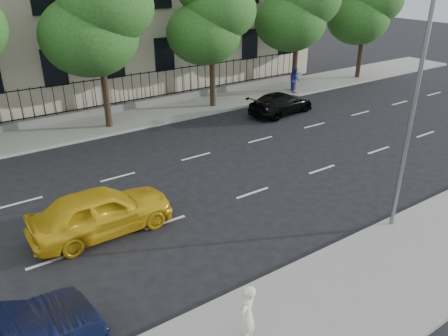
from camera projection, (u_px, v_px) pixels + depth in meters
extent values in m
plane|color=black|center=(294.00, 220.00, 15.99)|extent=(120.00, 120.00, 0.00)
cube|color=gray|center=(386.00, 277.00, 12.97)|extent=(60.00, 4.00, 0.15)
cube|color=gray|center=(137.00, 117.00, 26.43)|extent=(60.00, 4.00, 0.15)
cube|color=slate|center=(125.00, 106.00, 27.58)|extent=(30.00, 0.50, 0.40)
cube|color=black|center=(125.00, 101.00, 27.46)|extent=(28.80, 0.05, 0.05)
cube|color=black|center=(122.00, 76.00, 26.78)|extent=(28.80, 0.05, 0.05)
cylinder|color=slate|center=(412.00, 116.00, 13.78)|extent=(0.14, 0.14, 8.00)
cylinder|color=#382619|center=(106.00, 97.00, 24.07)|extent=(0.36, 0.36, 3.32)
ellipsoid|color=#204A18|center=(89.00, 36.00, 22.70)|extent=(5.13, 5.13, 4.21)
ellipsoid|color=#204A18|center=(106.00, 6.00, 22.15)|extent=(4.86, 4.86, 4.00)
cylinder|color=#382619|center=(213.00, 82.00, 27.70)|extent=(0.36, 0.36, 3.08)
ellipsoid|color=#204A18|center=(204.00, 33.00, 26.45)|extent=(4.56, 4.56, 3.74)
ellipsoid|color=#204A18|center=(221.00, 10.00, 25.97)|extent=(4.32, 4.32, 3.55)
cylinder|color=#382619|center=(295.00, 68.00, 31.24)|extent=(0.36, 0.36, 3.22)
ellipsoid|color=#204A18|center=(290.00, 21.00, 29.91)|extent=(4.94, 4.94, 4.06)
cylinder|color=#382619|center=(359.00, 58.00, 34.85)|extent=(0.36, 0.36, 3.01)
ellipsoid|color=#204A18|center=(358.00, 19.00, 33.59)|extent=(4.75, 4.75, 3.90)
ellipsoid|color=#204A18|center=(374.00, 0.00, 33.09)|extent=(4.50, 4.50, 3.70)
imported|color=gold|center=(101.00, 211.00, 14.93)|extent=(4.88, 1.98, 1.66)
imported|color=black|center=(281.00, 103.00, 26.99)|extent=(4.84, 2.45, 1.35)
imported|color=white|center=(247.00, 315.00, 10.30)|extent=(0.73, 0.64, 1.67)
imported|color=navy|center=(295.00, 80.00, 31.01)|extent=(0.94, 1.04, 1.75)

